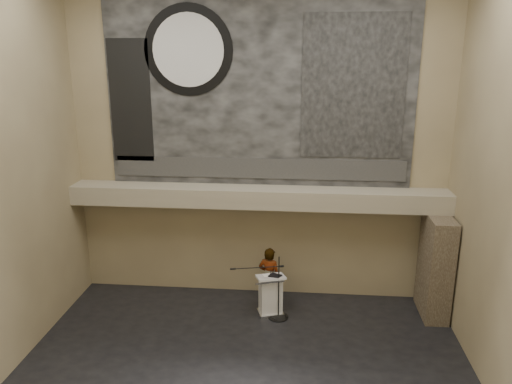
# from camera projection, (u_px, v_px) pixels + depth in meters

# --- Properties ---
(floor) EXTENTS (10.00, 10.00, 0.00)m
(floor) POSITION_uv_depth(u_px,v_px,m) (242.00, 378.00, 10.61)
(floor) COLOR black
(floor) RESTS_ON ground
(wall_back) EXTENTS (10.00, 0.02, 8.50)m
(wall_back) POSITION_uv_depth(u_px,v_px,m) (259.00, 146.00, 13.26)
(wall_back) COLOR #7E6E50
(wall_back) RESTS_ON floor
(wall_front) EXTENTS (10.00, 0.02, 8.50)m
(wall_front) POSITION_uv_depth(u_px,v_px,m) (198.00, 279.00, 5.60)
(wall_front) COLOR #7E6E50
(wall_front) RESTS_ON floor
(soffit) EXTENTS (10.00, 0.80, 0.50)m
(soffit) POSITION_uv_depth(u_px,v_px,m) (257.00, 197.00, 13.23)
(soffit) COLOR gray
(soffit) RESTS_ON wall_back
(sprinkler_left) EXTENTS (0.04, 0.04, 0.06)m
(sprinkler_left) POSITION_uv_depth(u_px,v_px,m) (198.00, 206.00, 13.40)
(sprinkler_left) COLOR #B2893D
(sprinkler_left) RESTS_ON soffit
(sprinkler_right) EXTENTS (0.04, 0.04, 0.06)m
(sprinkler_right) POSITION_uv_depth(u_px,v_px,m) (329.00, 210.00, 13.10)
(sprinkler_right) COLOR #B2893D
(sprinkler_right) RESTS_ON soffit
(banner) EXTENTS (8.00, 0.05, 5.00)m
(banner) POSITION_uv_depth(u_px,v_px,m) (259.00, 91.00, 12.83)
(banner) COLOR black
(banner) RESTS_ON wall_back
(banner_text_strip) EXTENTS (7.76, 0.02, 0.55)m
(banner_text_strip) POSITION_uv_depth(u_px,v_px,m) (258.00, 168.00, 13.36)
(banner_text_strip) COLOR #2A2A2A
(banner_text_strip) RESTS_ON banner
(banner_clock_rim) EXTENTS (2.30, 0.02, 2.30)m
(banner_clock_rim) POSITION_uv_depth(u_px,v_px,m) (188.00, 50.00, 12.67)
(banner_clock_rim) COLOR black
(banner_clock_rim) RESTS_ON banner
(banner_clock_face) EXTENTS (1.84, 0.02, 1.84)m
(banner_clock_face) POSITION_uv_depth(u_px,v_px,m) (188.00, 50.00, 12.65)
(banner_clock_face) COLOR silver
(banner_clock_face) RESTS_ON banner
(banner_building_print) EXTENTS (2.60, 0.02, 3.60)m
(banner_building_print) POSITION_uv_depth(u_px,v_px,m) (353.00, 87.00, 12.55)
(banner_building_print) COLOR black
(banner_building_print) RESTS_ON banner
(banner_brick_print) EXTENTS (1.10, 0.02, 3.20)m
(banner_brick_print) POSITION_uv_depth(u_px,v_px,m) (131.00, 101.00, 13.17)
(banner_brick_print) COLOR black
(banner_brick_print) RESTS_ON banner
(stone_pier) EXTENTS (0.60, 1.40, 2.70)m
(stone_pier) POSITION_uv_depth(u_px,v_px,m) (435.00, 266.00, 12.84)
(stone_pier) COLOR #413528
(stone_pier) RESTS_ON floor
(lectern) EXTENTS (0.84, 0.70, 1.13)m
(lectern) POSITION_uv_depth(u_px,v_px,m) (271.00, 295.00, 13.01)
(lectern) COLOR silver
(lectern) RESTS_ON floor
(binder) EXTENTS (0.37, 0.34, 0.04)m
(binder) POSITION_uv_depth(u_px,v_px,m) (275.00, 276.00, 12.81)
(binder) COLOR black
(binder) RESTS_ON lectern
(papers) EXTENTS (0.29, 0.33, 0.00)m
(papers) POSITION_uv_depth(u_px,v_px,m) (268.00, 276.00, 12.84)
(papers) COLOR white
(papers) RESTS_ON lectern
(speaker_person) EXTENTS (0.70, 0.56, 1.68)m
(speaker_person) POSITION_uv_depth(u_px,v_px,m) (269.00, 277.00, 13.38)
(speaker_person) COLOR white
(speaker_person) RESTS_ON floor
(mic_stand) EXTENTS (1.47, 0.54, 1.71)m
(mic_stand) POSITION_uv_depth(u_px,v_px,m) (277.00, 309.00, 12.92)
(mic_stand) COLOR black
(mic_stand) RESTS_ON floor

